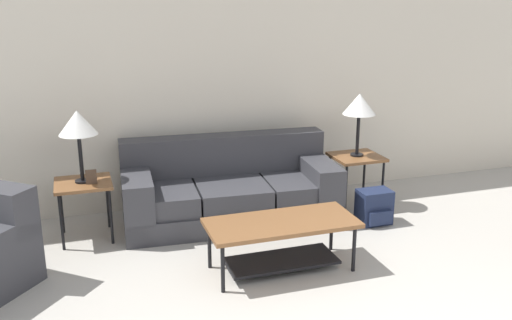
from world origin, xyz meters
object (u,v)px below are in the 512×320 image
object	(u,v)px
couch	(229,191)
side_table_left	(83,188)
coffee_table	(281,234)
side_table_right	(356,161)
table_lamp_right	(359,105)
table_lamp_left	(78,124)
backpack	(374,207)

from	to	relation	value
couch	side_table_left	xyz separation A→B (m)	(-1.41, -0.05, 0.21)
coffee_table	side_table_right	xyz separation A→B (m)	(1.30, 1.17, 0.18)
couch	table_lamp_right	bearing A→B (deg)	-1.99
table_lamp_right	table_lamp_left	bearing A→B (deg)	180.00
side_table_right	coffee_table	bearing A→B (deg)	-137.98
side_table_left	table_lamp_right	bearing A→B (deg)	0.00
coffee_table	backpack	xyz separation A→B (m)	(1.24, 0.65, -0.15)
side_table_left	table_lamp_left	bearing A→B (deg)	116.57
side_table_left	backpack	xyz separation A→B (m)	(2.76, -0.53, -0.33)
couch	table_lamp_right	distance (m)	1.63
table_lamp_right	backpack	bearing A→B (deg)	-96.27
table_lamp_left	table_lamp_right	distance (m)	2.82
side_table_left	table_lamp_right	size ratio (longest dim) A/B	0.84
side_table_left	side_table_right	world-z (taller)	same
side_table_left	table_lamp_right	xyz separation A→B (m)	(2.82, 0.00, 0.61)
side_table_right	table_lamp_right	world-z (taller)	table_lamp_right
couch	side_table_right	xyz separation A→B (m)	(1.41, -0.05, 0.21)
coffee_table	side_table_left	size ratio (longest dim) A/B	2.22
side_table_left	side_table_right	xyz separation A→B (m)	(2.82, 0.00, 0.00)
side_table_left	backpack	distance (m)	2.83
backpack	table_lamp_left	bearing A→B (deg)	169.24
table_lamp_left	backpack	distance (m)	2.97
coffee_table	side_table_right	distance (m)	1.76
couch	backpack	distance (m)	1.47
couch	side_table_left	world-z (taller)	couch
coffee_table	side_table_right	size ratio (longest dim) A/B	2.22
coffee_table	table_lamp_right	size ratio (longest dim) A/B	1.86
backpack	coffee_table	bearing A→B (deg)	-152.54
backpack	side_table_left	bearing A→B (deg)	169.24
side_table_right	backpack	bearing A→B (deg)	-96.27
table_lamp_left	couch	bearing A→B (deg)	1.98
couch	backpack	world-z (taller)	couch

